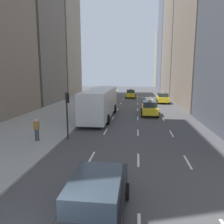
% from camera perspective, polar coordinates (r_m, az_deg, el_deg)
% --- Properties ---
extents(sidewalk_left, '(8.00, 66.00, 0.15)m').
position_cam_1_polar(sidewalk_left, '(32.93, -10.23, 1.33)').
color(sidewalk_left, '#9E9E99').
rests_on(sidewalk_left, ground).
extents(lane_markings, '(5.72, 56.00, 0.01)m').
position_cam_1_polar(lane_markings, '(27.61, 6.74, -0.39)').
color(lane_markings, white).
rests_on(lane_markings, ground).
extents(building_row_right, '(6.00, 87.82, 34.36)m').
position_cam_1_polar(building_row_right, '(46.72, 19.56, 21.33)').
color(building_row_right, gray).
rests_on(building_row_right, ground).
extents(taxi_lead, '(2.02, 4.40, 1.87)m').
position_cam_1_polar(taxi_lead, '(38.12, 13.07, 3.62)').
color(taxi_lead, yellow).
rests_on(taxi_lead, ground).
extents(taxi_second, '(2.02, 4.40, 1.87)m').
position_cam_1_polar(taxi_second, '(26.60, 9.80, 1.04)').
color(taxi_second, yellow).
rests_on(taxi_second, ground).
extents(taxi_third, '(2.02, 4.40, 1.87)m').
position_cam_1_polar(taxi_third, '(45.36, 4.93, 4.83)').
color(taxi_third, yellow).
rests_on(taxi_third, ground).
extents(sedan_black_near, '(2.02, 4.88, 1.74)m').
position_cam_1_polar(sedan_black_near, '(7.75, -3.98, -21.87)').
color(sedan_black_near, black).
rests_on(sedan_black_near, ground).
extents(city_bus, '(2.80, 11.61, 3.25)m').
position_cam_1_polar(city_bus, '(24.60, -3.03, 2.58)').
color(city_bus, silver).
rests_on(city_bus, ground).
extents(pedestrian_mid_block, '(0.36, 0.22, 1.65)m').
position_cam_1_polar(pedestrian_mid_block, '(16.65, -19.10, -4.10)').
color(pedestrian_mid_block, '#383D51').
rests_on(pedestrian_mid_block, sidewalk_left).
extents(traffic_light_pole, '(0.24, 0.42, 3.60)m').
position_cam_1_polar(traffic_light_pole, '(16.76, -11.61, 1.03)').
color(traffic_light_pole, black).
rests_on(traffic_light_pole, ground).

